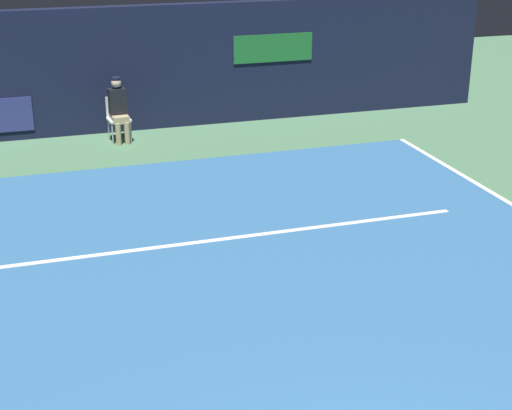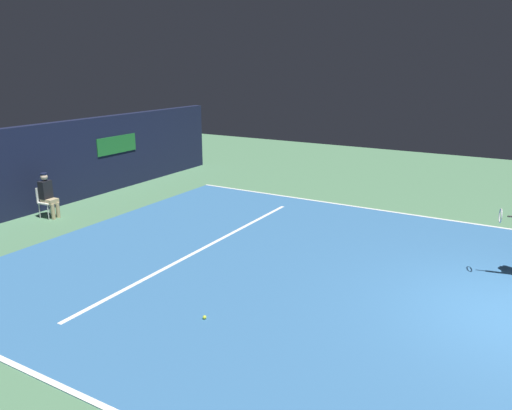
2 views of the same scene
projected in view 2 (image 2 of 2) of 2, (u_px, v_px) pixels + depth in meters
ground_plane at (277, 265)px, 11.10m from camera, size 33.08×33.08×0.00m
court_surface at (277, 265)px, 11.09m from camera, size 10.83×11.59×0.01m
line_sideline_left at (357, 207)px, 15.55m from camera, size 0.10×11.59×0.01m
line_sideline_right at (90, 400)px, 6.64m from camera, size 0.10×11.59×0.01m
line_service at (203, 248)px, 12.07m from camera, size 8.44×0.10×0.01m
back_wall at (31, 170)px, 14.75m from camera, size 16.74×0.33×2.60m
line_judge_on_chair at (47, 195)px, 14.35m from camera, size 0.47×0.55×1.32m
tennis_ball at (205, 317)px, 8.73m from camera, size 0.07×0.07×0.07m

